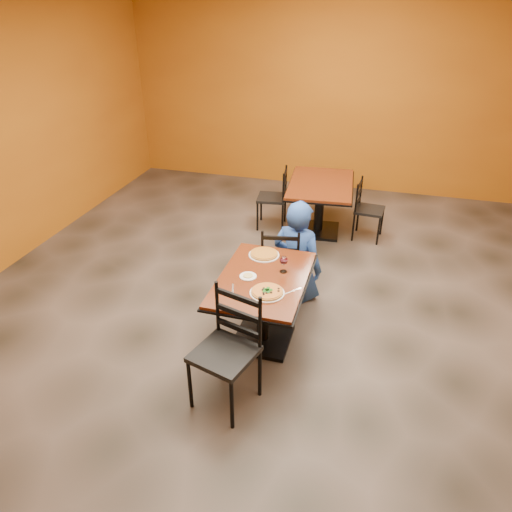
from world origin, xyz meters
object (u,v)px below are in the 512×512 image
(table_second, at_px, (320,196))
(chair_main_far, at_px, (281,262))
(plate_far, at_px, (264,255))
(pizza_far, at_px, (264,254))
(chair_second_left, at_px, (272,198))
(side_plate, at_px, (248,276))
(plate_main, at_px, (267,293))
(diner, at_px, (298,250))
(wine_glass, at_px, (284,263))
(table_main, at_px, (263,294))
(chair_second_right, at_px, (370,210))
(pizza_main, at_px, (267,291))
(chair_main_near, at_px, (224,354))

(table_second, relative_size, chair_main_far, 1.51)
(plate_far, height_order, pizza_far, pizza_far)
(chair_second_left, height_order, plate_far, chair_second_left)
(chair_second_left, relative_size, side_plate, 5.56)
(plate_main, bearing_deg, chair_main_far, 96.40)
(plate_main, bearing_deg, plate_far, 107.20)
(diner, height_order, wine_glass, diner)
(side_plate, bearing_deg, table_main, 12.14)
(table_main, xyz_separation_m, table_second, (0.13, 2.60, 0.00))
(diner, relative_size, pizza_far, 4.16)
(chair_second_right, relative_size, pizza_main, 2.95)
(chair_main_far, height_order, side_plate, chair_main_far)
(diner, bearing_deg, wine_glass, 104.07)
(chair_second_right, bearing_deg, chair_main_far, 159.82)
(table_main, bearing_deg, pizza_main, -67.39)
(table_second, distance_m, chair_second_right, 0.71)
(chair_second_right, bearing_deg, table_second, 95.19)
(table_main, distance_m, wine_glass, 0.36)
(chair_main_near, height_order, plate_far, chair_main_near)
(chair_main_far, height_order, chair_second_left, chair_main_far)
(chair_second_left, xyz_separation_m, plate_far, (0.46, -2.19, 0.31))
(chair_main_near, distance_m, diner, 1.79)
(table_second, xyz_separation_m, diner, (0.02, -1.68, 0.02))
(side_plate, bearing_deg, chair_main_near, -86.96)
(plate_main, bearing_deg, table_second, 89.39)
(table_second, bearing_deg, diner, -89.41)
(plate_far, xyz_separation_m, side_plate, (-0.04, -0.44, 0.00))
(plate_main, xyz_separation_m, pizza_far, (-0.20, 0.66, 0.02))
(diner, bearing_deg, table_second, -75.94)
(chair_main_far, height_order, diner, diner)
(chair_second_right, distance_m, plate_far, 2.41)
(plate_far, bearing_deg, pizza_main, -72.80)
(chair_main_near, xyz_separation_m, diner, (0.25, 1.78, 0.07))
(table_main, height_order, table_second, same)
(pizza_main, bearing_deg, chair_second_left, 103.19)
(pizza_far, bearing_deg, plate_main, -72.80)
(table_second, height_order, chair_second_right, chair_second_right)
(plate_far, bearing_deg, chair_main_near, -89.75)
(chair_second_left, distance_m, side_plate, 2.68)
(plate_far, bearing_deg, chair_second_left, 101.97)
(chair_main_far, height_order, plate_far, chair_main_far)
(pizza_main, xyz_separation_m, plate_far, (-0.20, 0.66, -0.02))
(chair_second_left, distance_m, wine_glass, 2.58)
(chair_second_left, xyz_separation_m, pizza_main, (0.67, -2.85, 0.33))
(table_second, relative_size, plate_far, 4.47)
(chair_main_near, bearing_deg, side_plate, 109.34)
(pizza_far, height_order, side_plate, pizza_far)
(table_main, height_order, side_plate, side_plate)
(table_second, relative_size, plate_main, 4.47)
(chair_main_near, height_order, chair_main_far, chair_main_near)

